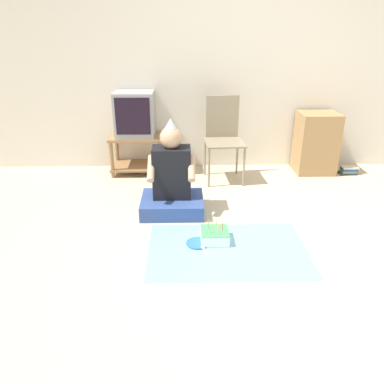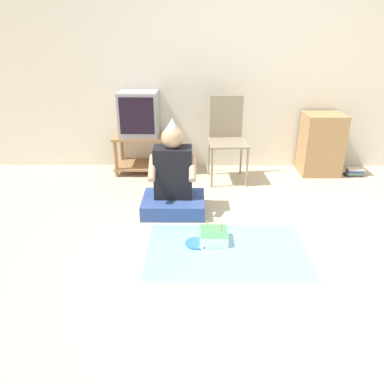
% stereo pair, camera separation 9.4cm
% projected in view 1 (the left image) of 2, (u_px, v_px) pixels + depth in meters
% --- Properties ---
extents(ground_plane, '(16.00, 16.00, 0.00)m').
position_uv_depth(ground_plane, '(281.00, 255.00, 2.88)').
color(ground_plane, beige).
extents(wall_back, '(6.40, 0.06, 2.55)m').
position_uv_depth(wall_back, '(247.00, 60.00, 4.31)').
color(wall_back, silver).
rests_on(wall_back, ground_plane).
extents(tv_stand, '(0.61, 0.43, 0.46)m').
position_uv_depth(tv_stand, '(137.00, 151.00, 4.46)').
color(tv_stand, '#997047').
rests_on(tv_stand, ground_plane).
extents(tv, '(0.44, 0.42, 0.50)m').
position_uv_depth(tv, '(135.00, 114.00, 4.29)').
color(tv, '#99999E').
rests_on(tv, tv_stand).
extents(folding_chair, '(0.45, 0.45, 0.93)m').
position_uv_depth(folding_chair, '(223.00, 133.00, 4.20)').
color(folding_chair, gray).
rests_on(folding_chair, ground_plane).
extents(cardboard_box_stack, '(0.45, 0.41, 0.71)m').
position_uv_depth(cardboard_box_stack, '(316.00, 143.00, 4.46)').
color(cardboard_box_stack, '#A87F51').
rests_on(cardboard_box_stack, ground_plane).
extents(book_pile, '(0.21, 0.12, 0.09)m').
position_uv_depth(book_pile, '(349.00, 170.00, 4.49)').
color(book_pile, '#333338').
rests_on(book_pile, ground_plane).
extents(person_seated, '(0.58, 0.48, 0.89)m').
position_uv_depth(person_seated, '(172.00, 183.00, 3.49)').
color(person_seated, '#334C8C').
rests_on(person_seated, ground_plane).
extents(party_cloth, '(1.25, 0.83, 0.01)m').
position_uv_depth(party_cloth, '(228.00, 250.00, 2.95)').
color(party_cloth, '#7FC6E0').
rests_on(party_cloth, ground_plane).
extents(birthday_cake, '(0.23, 0.23, 0.17)m').
position_uv_depth(birthday_cake, '(214.00, 235.00, 3.06)').
color(birthday_cake, white).
rests_on(birthday_cake, party_cloth).
extents(paper_plate, '(0.19, 0.19, 0.01)m').
position_uv_depth(paper_plate, '(198.00, 243.00, 3.03)').
color(paper_plate, blue).
rests_on(paper_plate, party_cloth).
extents(plastic_spoon_near, '(0.06, 0.14, 0.01)m').
position_uv_depth(plastic_spoon_near, '(203.00, 248.00, 2.95)').
color(plastic_spoon_near, white).
rests_on(plastic_spoon_near, party_cloth).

